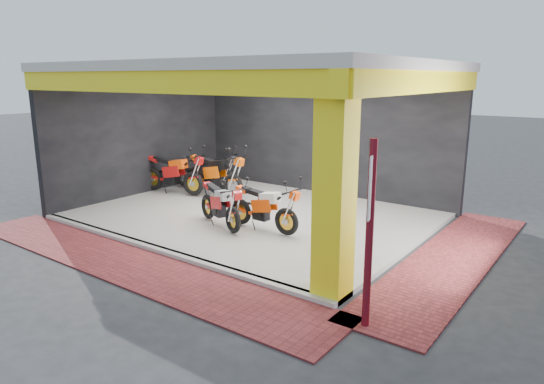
{
  "coord_description": "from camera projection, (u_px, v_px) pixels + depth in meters",
  "views": [
    {
      "loc": [
        7.17,
        -6.99,
        3.39
      ],
      "look_at": [
        0.97,
        1.44,
        0.9
      ],
      "focal_mm": 32.0,
      "sensor_mm": 36.0,
      "label": 1
    }
  ],
  "objects": [
    {
      "name": "moto_hero",
      "position": [
        287.0,
        208.0,
        10.14
      ],
      "size": [
        2.0,
        0.78,
        1.21
      ],
      "primitive_type": null,
      "rotation": [
        0.0,
        0.0,
        -0.02
      ],
      "color": "#FD4A0A",
      "rests_on": "showroom_floor"
    },
    {
      "name": "back_wall",
      "position": [
        320.0,
        135.0,
        13.99
      ],
      "size": [
        8.2,
        0.2,
        3.5
      ],
      "primitive_type": "cube",
      "color": "black",
      "rests_on": "ground"
    },
    {
      "name": "moto_row_c",
      "position": [
        193.0,
        172.0,
        13.57
      ],
      "size": [
        2.35,
        1.16,
        1.37
      ],
      "primitive_type": null,
      "rotation": [
        0.0,
        0.0,
        0.15
      ],
      "color": "red",
      "rests_on": "showroom_floor"
    },
    {
      "name": "moto_row_b",
      "position": [
        233.0,
        174.0,
        13.15
      ],
      "size": [
        2.39,
        0.98,
        1.44
      ],
      "primitive_type": null,
      "rotation": [
        0.0,
        0.0,
        -0.05
      ],
      "color": "#EC5809",
      "rests_on": "showroom_floor"
    },
    {
      "name": "header_beam_right",
      "position": [
        423.0,
        82.0,
        8.89
      ],
      "size": [
        0.3,
        6.4,
        0.4
      ],
      "primitive_type": "cube",
      "color": "yellow",
      "rests_on": "corner_column"
    },
    {
      "name": "showroom_ceiling",
      "position": [
        252.0,
        68.0,
        11.13
      ],
      "size": [
        8.4,
        6.4,
        0.2
      ],
      "primitive_type": "cube",
      "color": "beige",
      "rests_on": "corner_column"
    },
    {
      "name": "paver_front",
      "position": [
        126.0,
        264.0,
        8.98
      ],
      "size": [
        9.0,
        1.4,
        0.03
      ],
      "primitive_type": "cube",
      "color": "maroon",
      "rests_on": "ground"
    },
    {
      "name": "showroom_floor",
      "position": [
        254.0,
        216.0,
        11.95
      ],
      "size": [
        8.0,
        6.0,
        0.1
      ],
      "primitive_type": "cube",
      "color": "silver",
      "rests_on": "ground"
    },
    {
      "name": "moto_row_a",
      "position": [
        233.0,
        207.0,
        10.29
      ],
      "size": [
        2.08,
        1.39,
        1.19
      ],
      "primitive_type": null,
      "rotation": [
        0.0,
        0.0,
        -0.38
      ],
      "color": "red",
      "rests_on": "showroom_floor"
    },
    {
      "name": "signpost",
      "position": [
        370.0,
        228.0,
        6.41
      ],
      "size": [
        0.12,
        0.36,
        2.63
      ],
      "rotation": [
        0.0,
        0.0,
        0.26
      ],
      "color": "maroon",
      "rests_on": "ground"
    },
    {
      "name": "moto_row_d",
      "position": [
        226.0,
        170.0,
        14.16
      ],
      "size": [
        2.23,
        1.31,
        1.28
      ],
      "primitive_type": null,
      "rotation": [
        0.0,
        0.0,
        0.27
      ],
      "color": "black",
      "rests_on": "showroom_floor"
    },
    {
      "name": "corner_column",
      "position": [
        335.0,
        189.0,
        7.24
      ],
      "size": [
        0.5,
        0.5,
        3.5
      ],
      "primitive_type": "cube",
      "color": "yellow",
      "rests_on": "ground"
    },
    {
      "name": "floor_kerb",
      "position": [
        159.0,
        250.0,
        9.58
      ],
      "size": [
        8.0,
        0.2,
        0.1
      ],
      "primitive_type": "cube",
      "color": "silver",
      "rests_on": "ground"
    },
    {
      "name": "left_wall",
      "position": [
        142.0,
        135.0,
        13.92
      ],
      "size": [
        0.2,
        6.2,
        3.5
      ],
      "primitive_type": "cube",
      "color": "black",
      "rests_on": "ground"
    },
    {
      "name": "paver_right",
      "position": [
        452.0,
        259.0,
        9.19
      ],
      "size": [
        1.4,
        7.0,
        0.03
      ],
      "primitive_type": "cube",
      "color": "maroon",
      "rests_on": "ground"
    },
    {
      "name": "ground",
      "position": [
        196.0,
        239.0,
        10.39
      ],
      "size": [
        80.0,
        80.0,
        0.0
      ],
      "primitive_type": "plane",
      "color": "#2D2D30",
      "rests_on": "ground"
    },
    {
      "name": "header_beam_front",
      "position": [
        150.0,
        82.0,
        8.85
      ],
      "size": [
        8.4,
        0.3,
        0.4
      ],
      "primitive_type": "cube",
      "color": "yellow",
      "rests_on": "corner_column"
    }
  ]
}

